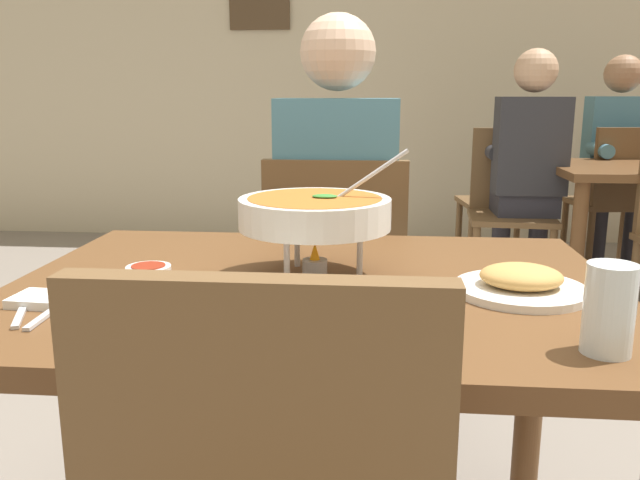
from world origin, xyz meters
TOP-DOWN VIEW (x-y plane):
  - cafe_rear_partition at (0.00, 3.73)m, footprint 10.00×0.10m
  - dining_table_main at (0.00, 0.00)m, footprint 1.17×0.88m
  - chair_diner_main at (-0.00, 0.73)m, footprint 0.44×0.44m
  - diner_main at (0.00, 0.76)m, footprint 0.40×0.45m
  - curry_bowl at (-0.00, 0.04)m, footprint 0.33×0.30m
  - rice_plate at (-0.05, -0.28)m, footprint 0.24×0.24m
  - appetizer_plate at (0.39, -0.04)m, footprint 0.24×0.24m
  - sauce_dish at (-0.34, 0.01)m, footprint 0.09×0.09m
  - napkin_folded at (-0.45, -0.18)m, footprint 0.12×0.09m
  - fork_utensil at (-0.47, -0.23)m, footprint 0.08×0.16m
  - spoon_utensil at (-0.42, -0.23)m, footprint 0.02×0.17m
  - drink_glass at (0.45, -0.32)m, footprint 0.07×0.07m
  - chair_bg_left at (1.54, 2.72)m, footprint 0.49×0.49m
  - chair_bg_right at (0.85, 2.38)m, footprint 0.47×0.47m
  - chair_bg_corner at (0.95, 2.78)m, footprint 0.49×0.49m
  - patron_bg_left at (1.55, 2.82)m, footprint 0.40×0.45m
  - patron_bg_right at (0.91, 2.30)m, footprint 0.40×0.45m

SIDE VIEW (x-z plane):
  - chair_diner_main at x=0.00m, z-range 0.06..0.96m
  - chair_bg_left at x=1.54m, z-range 0.06..0.96m
  - chair_bg_right at x=0.85m, z-range 0.06..0.96m
  - chair_bg_corner at x=0.95m, z-range 0.06..0.96m
  - dining_table_main at x=0.00m, z-range 0.25..0.98m
  - fork_utensil at x=-0.47m, z-range 0.72..0.73m
  - spoon_utensil at x=-0.42m, z-range 0.72..0.73m
  - napkin_folded at x=-0.45m, z-range 0.72..0.74m
  - sauce_dish at x=-0.34m, z-range 0.72..0.75m
  - rice_plate at x=-0.05m, z-range 0.72..0.77m
  - appetizer_plate at x=0.39m, z-range 0.72..0.77m
  - diner_main at x=0.00m, z-range 0.09..1.40m
  - patron_bg_left at x=1.55m, z-range 0.09..1.40m
  - patron_bg_right at x=0.91m, z-range 0.09..1.40m
  - drink_glass at x=0.45m, z-range 0.72..0.85m
  - curry_bowl at x=0.00m, z-range 0.72..0.98m
  - cafe_rear_partition at x=0.00m, z-range 0.00..3.00m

